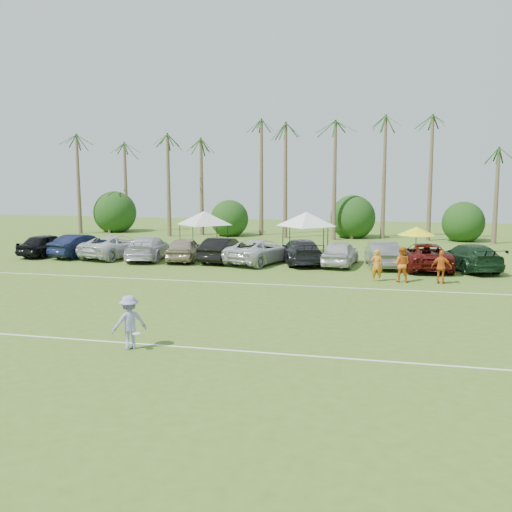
# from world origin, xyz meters

# --- Properties ---
(ground) EXTENTS (120.00, 120.00, 0.00)m
(ground) POSITION_xyz_m (0.00, 0.00, 0.00)
(ground) COLOR #43631D
(ground) RESTS_ON ground
(field_lines) EXTENTS (80.00, 12.10, 0.01)m
(field_lines) POSITION_xyz_m (0.00, 8.00, 0.01)
(field_lines) COLOR white
(field_lines) RESTS_ON ground
(palm_tree_0) EXTENTS (2.40, 2.40, 8.90)m
(palm_tree_0) POSITION_xyz_m (-22.00, 38.00, 7.48)
(palm_tree_0) COLOR brown
(palm_tree_0) RESTS_ON ground
(palm_tree_1) EXTENTS (2.40, 2.40, 9.90)m
(palm_tree_1) POSITION_xyz_m (-17.00, 38.00, 8.35)
(palm_tree_1) COLOR brown
(palm_tree_1) RESTS_ON ground
(palm_tree_2) EXTENTS (2.40, 2.40, 10.90)m
(palm_tree_2) POSITION_xyz_m (-12.00, 38.00, 9.21)
(palm_tree_2) COLOR brown
(palm_tree_2) RESTS_ON ground
(palm_tree_3) EXTENTS (2.40, 2.40, 11.90)m
(palm_tree_3) POSITION_xyz_m (-8.00, 38.00, 10.06)
(palm_tree_3) COLOR brown
(palm_tree_3) RESTS_ON ground
(palm_tree_4) EXTENTS (2.40, 2.40, 8.90)m
(palm_tree_4) POSITION_xyz_m (-4.00, 38.00, 7.48)
(palm_tree_4) COLOR brown
(palm_tree_4) RESTS_ON ground
(palm_tree_5) EXTENTS (2.40, 2.40, 9.90)m
(palm_tree_5) POSITION_xyz_m (0.00, 38.00, 8.35)
(palm_tree_5) COLOR brown
(palm_tree_5) RESTS_ON ground
(palm_tree_6) EXTENTS (2.40, 2.40, 10.90)m
(palm_tree_6) POSITION_xyz_m (4.00, 38.00, 9.21)
(palm_tree_6) COLOR brown
(palm_tree_6) RESTS_ON ground
(palm_tree_7) EXTENTS (2.40, 2.40, 11.90)m
(palm_tree_7) POSITION_xyz_m (8.00, 38.00, 10.06)
(palm_tree_7) COLOR brown
(palm_tree_7) RESTS_ON ground
(palm_tree_8) EXTENTS (2.40, 2.40, 8.90)m
(palm_tree_8) POSITION_xyz_m (13.00, 38.00, 7.48)
(palm_tree_8) COLOR brown
(palm_tree_8) RESTS_ON ground
(palm_tree_9) EXTENTS (2.40, 2.40, 9.90)m
(palm_tree_9) POSITION_xyz_m (18.00, 38.00, 8.35)
(palm_tree_9) COLOR brown
(palm_tree_9) RESTS_ON ground
(bush_tree_0) EXTENTS (4.00, 4.00, 4.00)m
(bush_tree_0) POSITION_xyz_m (-19.00, 39.00, 1.80)
(bush_tree_0) COLOR brown
(bush_tree_0) RESTS_ON ground
(bush_tree_1) EXTENTS (4.00, 4.00, 4.00)m
(bush_tree_1) POSITION_xyz_m (-6.00, 39.00, 1.80)
(bush_tree_1) COLOR brown
(bush_tree_1) RESTS_ON ground
(bush_tree_2) EXTENTS (4.00, 4.00, 4.00)m
(bush_tree_2) POSITION_xyz_m (6.00, 39.00, 1.80)
(bush_tree_2) COLOR brown
(bush_tree_2) RESTS_ON ground
(bush_tree_3) EXTENTS (4.00, 4.00, 4.00)m
(bush_tree_3) POSITION_xyz_m (16.00, 39.00, 1.80)
(bush_tree_3) COLOR brown
(bush_tree_3) RESTS_ON ground
(sideline_player_a) EXTENTS (0.69, 0.47, 1.83)m
(sideline_player_a) POSITION_xyz_m (8.78, 16.35, 0.91)
(sideline_player_a) COLOR orange
(sideline_player_a) RESTS_ON ground
(sideline_player_b) EXTENTS (1.05, 0.86, 2.00)m
(sideline_player_b) POSITION_xyz_m (10.13, 16.44, 1.00)
(sideline_player_b) COLOR #D16417
(sideline_player_b) RESTS_ON ground
(sideline_player_c) EXTENTS (1.17, 0.70, 1.86)m
(sideline_player_c) POSITION_xyz_m (12.28, 16.33, 0.93)
(sideline_player_c) COLOR #D05B17
(sideline_player_c) RESTS_ON ground
(canopy_tent_left) EXTENTS (4.57, 4.57, 3.70)m
(canopy_tent_left) POSITION_xyz_m (-4.77, 26.46, 3.17)
(canopy_tent_left) COLOR black
(canopy_tent_left) RESTS_ON ground
(canopy_tent_right) EXTENTS (4.62, 4.62, 3.74)m
(canopy_tent_right) POSITION_xyz_m (3.27, 26.63, 3.21)
(canopy_tent_right) COLOR black
(canopy_tent_right) RESTS_ON ground
(market_umbrella) EXTENTS (2.41, 2.41, 2.69)m
(market_umbrella) POSITION_xyz_m (11.12, 21.66, 2.41)
(market_umbrella) COLOR black
(market_umbrella) RESTS_ON ground
(frisbee_player) EXTENTS (1.37, 1.33, 1.88)m
(frisbee_player) POSITION_xyz_m (0.76, 1.42, 0.94)
(frisbee_player) COLOR #8E8AC3
(frisbee_player) RESTS_ON ground
(parked_car_0) EXTENTS (2.80, 5.19, 1.68)m
(parked_car_0) POSITION_xyz_m (-15.31, 21.31, 0.84)
(parked_car_0) COLOR black
(parked_car_0) RESTS_ON ground
(parked_car_1) EXTENTS (3.05, 5.38, 1.68)m
(parked_car_1) POSITION_xyz_m (-12.61, 21.48, 0.84)
(parked_car_1) COLOR black
(parked_car_1) RESTS_ON ground
(parked_car_2) EXTENTS (4.15, 6.53, 1.68)m
(parked_car_2) POSITION_xyz_m (-9.91, 21.72, 0.84)
(parked_car_2) COLOR silver
(parked_car_2) RESTS_ON ground
(parked_car_3) EXTENTS (3.10, 6.04, 1.68)m
(parked_car_3) POSITION_xyz_m (-7.21, 21.24, 0.84)
(parked_car_3) COLOR silver
(parked_car_3) RESTS_ON ground
(parked_car_4) EXTENTS (2.64, 5.15, 1.68)m
(parked_car_4) POSITION_xyz_m (-4.51, 21.27, 0.84)
(parked_car_4) COLOR gray
(parked_car_4) RESTS_ON ground
(parked_car_5) EXTENTS (2.30, 5.25, 1.68)m
(parked_car_5) POSITION_xyz_m (-1.81, 21.57, 0.84)
(parked_car_5) COLOR black
(parked_car_5) RESTS_ON ground
(parked_car_6) EXTENTS (4.62, 6.61, 1.68)m
(parked_car_6) POSITION_xyz_m (0.89, 21.37, 0.84)
(parked_car_6) COLOR silver
(parked_car_6) RESTS_ON ground
(parked_car_7) EXTENTS (4.12, 6.23, 1.68)m
(parked_car_7) POSITION_xyz_m (3.59, 21.83, 0.84)
(parked_car_7) COLOR black
(parked_car_7) RESTS_ON ground
(parked_car_8) EXTENTS (2.39, 5.07, 1.68)m
(parked_car_8) POSITION_xyz_m (6.29, 21.52, 0.84)
(parked_car_8) COLOR silver
(parked_car_8) RESTS_ON ground
(parked_car_9) EXTENTS (2.50, 5.29, 1.68)m
(parked_car_9) POSITION_xyz_m (8.99, 21.62, 0.84)
(parked_car_9) COLOR slate
(parked_car_9) RESTS_ON ground
(parked_car_10) EXTENTS (3.40, 6.29, 1.68)m
(parked_car_10) POSITION_xyz_m (11.69, 21.35, 0.84)
(parked_car_10) COLOR #510F0D
(parked_car_10) RESTS_ON ground
(parked_car_11) EXTENTS (4.06, 6.22, 1.68)m
(parked_car_11) POSITION_xyz_m (14.39, 21.56, 0.84)
(parked_car_11) COLOR black
(parked_car_11) RESTS_ON ground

